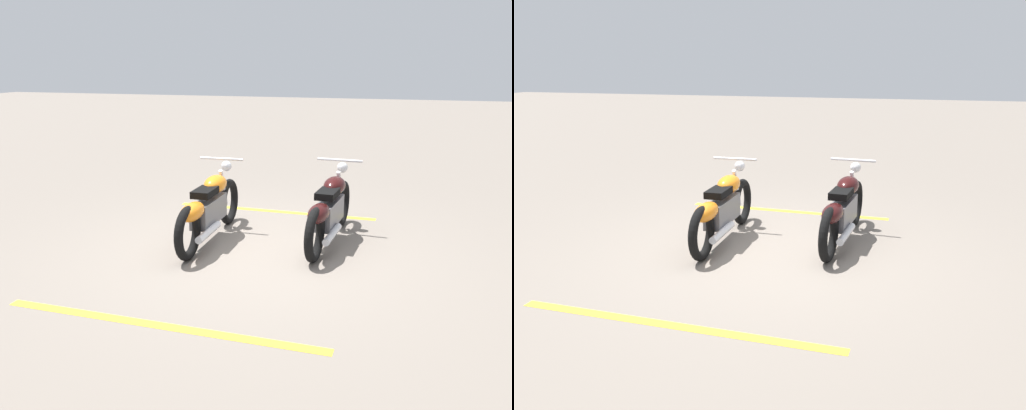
% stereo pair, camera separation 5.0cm
% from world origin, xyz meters
% --- Properties ---
extents(ground_plane, '(60.00, 60.00, 0.00)m').
position_xyz_m(ground_plane, '(0.00, 0.00, 0.00)').
color(ground_plane, slate).
extents(motorcycle_bright_foreground, '(2.23, 0.62, 1.04)m').
position_xyz_m(motorcycle_bright_foreground, '(-0.15, -0.76, 0.46)').
color(motorcycle_bright_foreground, black).
rests_on(motorcycle_bright_foreground, ground).
extents(motorcycle_dark_foreground, '(2.23, 0.62, 1.04)m').
position_xyz_m(motorcycle_dark_foreground, '(-0.55, 0.77, 0.46)').
color(motorcycle_dark_foreground, black).
rests_on(motorcycle_dark_foreground, ground).
extents(parking_stripe_near, '(0.13, 3.20, 0.01)m').
position_xyz_m(parking_stripe_near, '(-1.83, -0.33, 0.00)').
color(parking_stripe_near, yellow).
rests_on(parking_stripe_near, ground).
extents(parking_stripe_mid, '(0.13, 3.20, 0.01)m').
position_xyz_m(parking_stripe_mid, '(2.18, -0.31, 0.00)').
color(parking_stripe_mid, yellow).
rests_on(parking_stripe_mid, ground).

